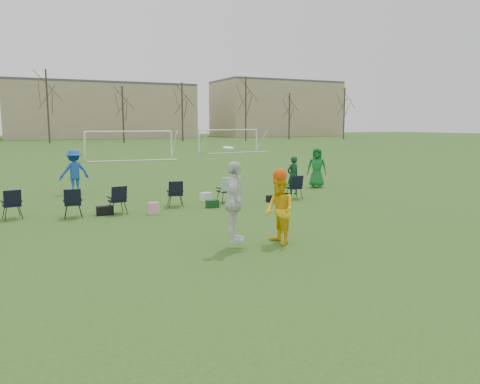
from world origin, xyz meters
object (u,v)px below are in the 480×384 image
goal_mid (129,137)px  goal_right (229,134)px  center_contest (256,205)px  fielder_blue (74,172)px  fielder_green_far (317,168)px

goal_mid → goal_right: size_ratio=1.01×
center_contest → goal_right: bearing=66.9°
goal_mid → goal_right: 13.42m
fielder_blue → goal_right: goal_right is taller
fielder_blue → fielder_green_far: fielder_blue is taller
fielder_blue → fielder_green_far: size_ratio=1.02×
fielder_blue → goal_right: bearing=-137.2°
fielder_blue → fielder_green_far: 11.13m
goal_mid → goal_right: bearing=30.6°
fielder_blue → goal_mid: bearing=-119.6°
goal_mid → fielder_blue: bearing=-105.0°
fielder_green_far → goal_mid: size_ratio=0.26×
fielder_blue → goal_mid: (6.51, 18.88, 0.95)m
fielder_green_far → center_contest: size_ratio=0.76×
center_contest → goal_mid: bearing=83.5°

